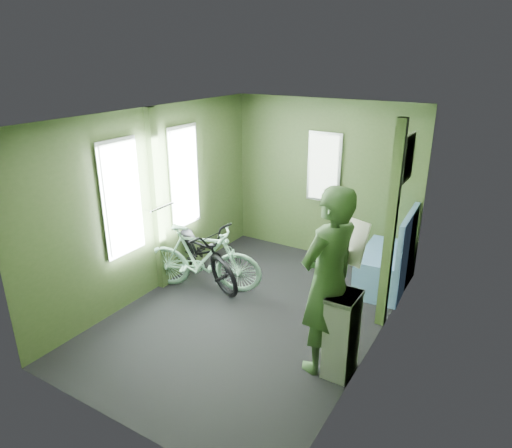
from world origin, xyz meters
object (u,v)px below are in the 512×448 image
Objects in this scene: waste_box at (341,335)px; passenger at (328,282)px; bicycle_black at (202,280)px; bicycle_mint at (203,291)px; bench_seat at (387,266)px.

passenger is at bearing 172.51° from waste_box.
bicycle_black is at bearing 160.07° from waste_box.
waste_box reaches higher than bicycle_mint.
bicycle_black is 0.30m from bicycle_mint.
bicycle_mint is at bearing -149.86° from bench_seat.
waste_box is 0.79× the size of bench_seat.
passenger is 2.18× the size of waste_box.
bicycle_mint reaches higher than bicycle_black.
bench_seat is at bearing -161.77° from passenger.
bench_seat is at bearing -75.99° from bicycle_mint.
bicycle_mint is 2.20m from passenger.
bench_seat is at bearing 93.35° from waste_box.
passenger is 0.53m from waste_box.
bicycle_mint is at bearing 164.18° from waste_box.
bicycle_mint is at bearing -116.82° from bicycle_black.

